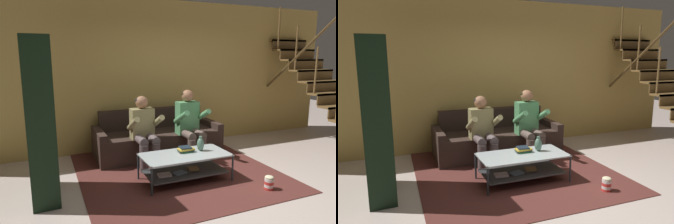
% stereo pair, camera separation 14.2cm
% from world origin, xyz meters
% --- Properties ---
extents(ground, '(16.80, 16.80, 0.00)m').
position_xyz_m(ground, '(0.00, 0.00, 0.00)').
color(ground, beige).
extents(back_partition, '(8.40, 0.12, 2.90)m').
position_xyz_m(back_partition, '(0.00, 2.46, 1.45)').
color(back_partition, tan).
rests_on(back_partition, ground).
extents(staircase_run, '(1.01, 2.67, 3.11)m').
position_xyz_m(staircase_run, '(3.21, 1.16, 1.22)').
color(staircase_run, brown).
rests_on(staircase_run, ground).
extents(couch, '(2.30, 0.87, 0.82)m').
position_xyz_m(couch, '(-0.22, 1.87, 0.29)').
color(couch, '#382822').
rests_on(couch, ground).
extents(person_seated_left, '(0.50, 0.58, 1.17)m').
position_xyz_m(person_seated_left, '(-0.64, 1.35, 0.65)').
color(person_seated_left, '#5F5051').
rests_on(person_seated_left, ground).
extents(person_seated_right, '(0.50, 0.58, 1.24)m').
position_xyz_m(person_seated_right, '(0.20, 1.36, 0.68)').
color(person_seated_right, brown).
rests_on(person_seated_right, ground).
extents(coffee_table, '(1.29, 0.63, 0.41)m').
position_xyz_m(coffee_table, '(-0.29, 0.55, 0.27)').
color(coffee_table, '#B6C2C4').
rests_on(coffee_table, ground).
extents(area_rug, '(3.00, 3.27, 0.01)m').
position_xyz_m(area_rug, '(-0.25, 1.09, 0.01)').
color(area_rug, '#5B2B26').
rests_on(area_rug, ground).
extents(vase, '(0.11, 0.11, 0.22)m').
position_xyz_m(vase, '(0.00, 0.61, 0.51)').
color(vase, '#527762').
rests_on(vase, coffee_table).
extents(book_stack, '(0.24, 0.18, 0.08)m').
position_xyz_m(book_stack, '(-0.23, 0.64, 0.45)').
color(book_stack, '#2A9250').
rests_on(book_stack, coffee_table).
extents(bookshelf, '(0.36, 0.88, 2.06)m').
position_xyz_m(bookshelf, '(-2.25, 0.76, 0.84)').
color(bookshelf, black).
rests_on(bookshelf, ground).
extents(popcorn_tub, '(0.12, 0.12, 0.21)m').
position_xyz_m(popcorn_tub, '(0.64, -0.19, 0.10)').
color(popcorn_tub, red).
rests_on(popcorn_tub, ground).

